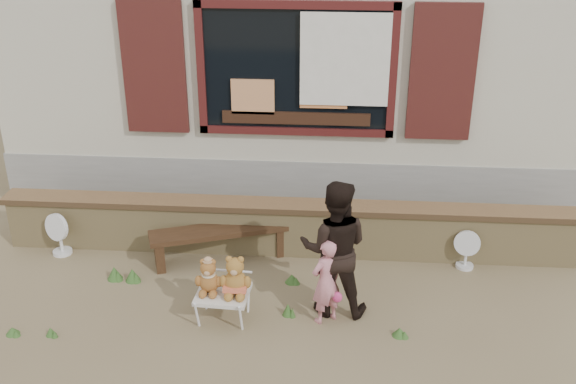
# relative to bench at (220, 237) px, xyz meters

# --- Properties ---
(ground) EXTENTS (80.00, 80.00, 0.00)m
(ground) POSITION_rel_bench_xyz_m (0.84, -0.74, -0.31)
(ground) COLOR brown
(ground) RESTS_ON ground
(shopfront) EXTENTS (8.04, 5.13, 4.00)m
(shopfront) POSITION_rel_bench_xyz_m (0.84, 3.75, 1.69)
(shopfront) COLOR gray
(shopfront) RESTS_ON ground
(brick_wall) EXTENTS (7.10, 0.36, 0.67)m
(brick_wall) POSITION_rel_bench_xyz_m (0.84, 0.26, 0.03)
(brick_wall) COLOR tan
(brick_wall) RESTS_ON ground
(bench) EXTENTS (1.68, 0.89, 0.42)m
(bench) POSITION_rel_bench_xyz_m (0.00, 0.00, 0.00)
(bench) COLOR black
(bench) RESTS_ON ground
(folding_chair) EXTENTS (0.56, 0.50, 0.33)m
(folding_chair) POSITION_rel_bench_xyz_m (0.24, -1.21, -0.01)
(folding_chair) COLOR beige
(folding_chair) RESTS_ON ground
(teddy_bear_left) EXTENTS (0.30, 0.26, 0.39)m
(teddy_bear_left) POSITION_rel_bench_xyz_m (0.10, -1.21, 0.22)
(teddy_bear_left) COLOR brown
(teddy_bear_left) RESTS_ON folding_chair
(teddy_bear_right) EXTENTS (0.34, 0.30, 0.45)m
(teddy_bear_right) POSITION_rel_bench_xyz_m (0.38, -1.22, 0.24)
(teddy_bear_right) COLOR brown
(teddy_bear_right) RESTS_ON folding_chair
(child) EXTENTS (0.42, 0.39, 0.96)m
(child) POSITION_rel_bench_xyz_m (1.30, -1.16, 0.17)
(child) COLOR #D7808A
(child) RESTS_ON ground
(adult) EXTENTS (0.76, 0.61, 1.50)m
(adult) POSITION_rel_bench_xyz_m (1.38, -0.95, 0.44)
(adult) COLOR black
(adult) RESTS_ON ground
(fan_left) EXTENTS (0.35, 0.24, 0.55)m
(fan_left) POSITION_rel_bench_xyz_m (-1.97, -0.01, -0.03)
(fan_left) COLOR silver
(fan_left) RESTS_ON ground
(fan_right) EXTENTS (0.32, 0.21, 0.50)m
(fan_right) POSITION_rel_bench_xyz_m (2.94, 0.04, -0.06)
(fan_right) COLOR silver
(fan_right) RESTS_ON ground
(grass_tufts) EXTENTS (4.07, 1.34, 0.16)m
(grass_tufts) POSITION_rel_bench_xyz_m (-0.31, -0.83, -0.24)
(grass_tufts) COLOR #345A24
(grass_tufts) RESTS_ON ground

